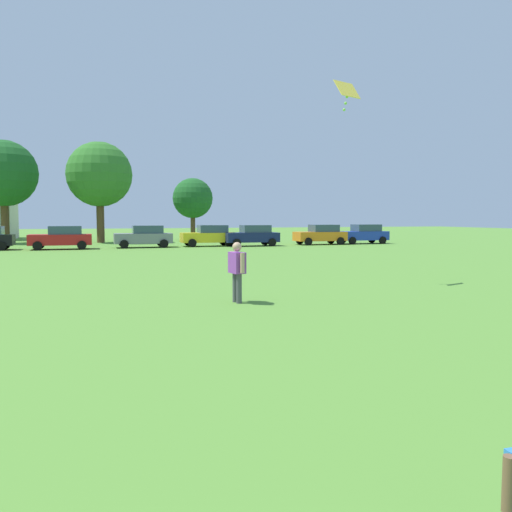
{
  "coord_description": "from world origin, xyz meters",
  "views": [
    {
      "loc": [
        -2.29,
        2.1,
        2.33
      ],
      "look_at": [
        0.88,
        11.97,
        1.54
      ],
      "focal_mm": 36.13,
      "sensor_mm": 36.0,
      "label": 1
    }
  ],
  "objects_px": {
    "adult_bystander": "(237,267)",
    "parked_car_red_1": "(62,237)",
    "tree_right": "(99,175)",
    "parked_car_navy_4": "(252,235)",
    "tree_far_right": "(193,198)",
    "parked_car_gray_2": "(144,236)",
    "parked_car_yellow_3": "(209,235)",
    "parked_car_orange_5": "(321,234)",
    "kite": "(347,92)",
    "parked_car_blue_6": "(363,234)",
    "tree_left": "(3,174)"
  },
  "relations": [
    {
      "from": "parked_car_gray_2",
      "to": "tree_left",
      "type": "height_order",
      "value": "tree_left"
    },
    {
      "from": "parked_car_navy_4",
      "to": "tree_far_right",
      "type": "bearing_deg",
      "value": -76.47
    },
    {
      "from": "tree_far_right",
      "to": "kite",
      "type": "bearing_deg",
      "value": -91.96
    },
    {
      "from": "adult_bystander",
      "to": "tree_right",
      "type": "bearing_deg",
      "value": 175.38
    },
    {
      "from": "adult_bystander",
      "to": "parked_car_orange_5",
      "type": "bearing_deg",
      "value": 141.45
    },
    {
      "from": "parked_car_blue_6",
      "to": "tree_right",
      "type": "height_order",
      "value": "tree_right"
    },
    {
      "from": "kite",
      "to": "parked_car_red_1",
      "type": "bearing_deg",
      "value": 114.19
    },
    {
      "from": "kite",
      "to": "tree_left",
      "type": "bearing_deg",
      "value": 114.83
    },
    {
      "from": "parked_car_blue_6",
      "to": "tree_left",
      "type": "xyz_separation_m",
      "value": [
        -29.89,
        10.11,
        5.26
      ]
    },
    {
      "from": "parked_car_yellow_3",
      "to": "parked_car_orange_5",
      "type": "height_order",
      "value": "same"
    },
    {
      "from": "parked_car_gray_2",
      "to": "tree_far_right",
      "type": "distance_m",
      "value": 12.45
    },
    {
      "from": "adult_bystander",
      "to": "parked_car_yellow_3",
      "type": "relative_size",
      "value": 0.38
    },
    {
      "from": "parked_car_gray_2",
      "to": "tree_left",
      "type": "bearing_deg",
      "value": -42.27
    },
    {
      "from": "parked_car_red_1",
      "to": "tree_far_right",
      "type": "relative_size",
      "value": 0.7
    },
    {
      "from": "parked_car_blue_6",
      "to": "parked_car_navy_4",
      "type": "bearing_deg",
      "value": 3.11
    },
    {
      "from": "kite",
      "to": "tree_right",
      "type": "xyz_separation_m",
      "value": [
        -7.63,
        32.64,
        -0.48
      ]
    },
    {
      "from": "parked_car_navy_4",
      "to": "tree_right",
      "type": "distance_m",
      "value": 15.78
    },
    {
      "from": "parked_car_navy_4",
      "to": "tree_far_right",
      "type": "xyz_separation_m",
      "value": [
        -2.68,
        11.13,
        3.3
      ]
    },
    {
      "from": "parked_car_red_1",
      "to": "tree_far_right",
      "type": "xyz_separation_m",
      "value": [
        11.66,
        10.97,
        3.3
      ]
    },
    {
      "from": "adult_bystander",
      "to": "parked_car_red_1",
      "type": "xyz_separation_m",
      "value": [
        -5.76,
        26.19,
        -0.12
      ]
    },
    {
      "from": "parked_car_navy_4",
      "to": "parked_car_blue_6",
      "type": "relative_size",
      "value": 1.0
    },
    {
      "from": "kite",
      "to": "parked_car_orange_5",
      "type": "height_order",
      "value": "kite"
    },
    {
      "from": "parked_car_orange_5",
      "to": "tree_far_right",
      "type": "relative_size",
      "value": 0.7
    },
    {
      "from": "adult_bystander",
      "to": "kite",
      "type": "height_order",
      "value": "kite"
    },
    {
      "from": "parked_car_orange_5",
      "to": "parked_car_blue_6",
      "type": "relative_size",
      "value": 1.0
    },
    {
      "from": "parked_car_yellow_3",
      "to": "tree_left",
      "type": "height_order",
      "value": "tree_left"
    },
    {
      "from": "parked_car_gray_2",
      "to": "parked_car_orange_5",
      "type": "xyz_separation_m",
      "value": [
        14.67,
        -0.25,
        0.0
      ]
    },
    {
      "from": "adult_bystander",
      "to": "parked_car_red_1",
      "type": "distance_m",
      "value": 26.82
    },
    {
      "from": "adult_bystander",
      "to": "tree_far_right",
      "type": "distance_m",
      "value": 37.76
    },
    {
      "from": "parked_car_navy_4",
      "to": "tree_left",
      "type": "relative_size",
      "value": 0.47
    },
    {
      "from": "parked_car_red_1",
      "to": "kite",
      "type": "bearing_deg",
      "value": 114.19
    },
    {
      "from": "parked_car_orange_5",
      "to": "parked_car_gray_2",
      "type": "bearing_deg",
      "value": -0.98
    },
    {
      "from": "kite",
      "to": "parked_car_red_1",
      "type": "distance_m",
      "value": 26.23
    },
    {
      "from": "parked_car_blue_6",
      "to": "kite",
      "type": "bearing_deg",
      "value": 59.09
    },
    {
      "from": "parked_car_navy_4",
      "to": "tree_left",
      "type": "xyz_separation_m",
      "value": [
        -19.52,
        10.67,
        5.26
      ]
    },
    {
      "from": "tree_left",
      "to": "tree_far_right",
      "type": "bearing_deg",
      "value": 1.57
    },
    {
      "from": "kite",
      "to": "parked_car_yellow_3",
      "type": "relative_size",
      "value": 0.24
    },
    {
      "from": "parked_car_blue_6",
      "to": "tree_right",
      "type": "distance_m",
      "value": 24.17
    },
    {
      "from": "parked_car_navy_4",
      "to": "parked_car_orange_5",
      "type": "relative_size",
      "value": 1.0
    },
    {
      "from": "parked_car_yellow_3",
      "to": "parked_car_orange_5",
      "type": "bearing_deg",
      "value": 177.22
    },
    {
      "from": "parked_car_red_1",
      "to": "tree_far_right",
      "type": "height_order",
      "value": "tree_far_right"
    },
    {
      "from": "parked_car_red_1",
      "to": "tree_right",
      "type": "distance_m",
      "value": 11.06
    },
    {
      "from": "parked_car_gray_2",
      "to": "tree_right",
      "type": "distance_m",
      "value": 10.73
    },
    {
      "from": "adult_bystander",
      "to": "tree_right",
      "type": "xyz_separation_m",
      "value": [
        -2.9,
        35.48,
        5.15
      ]
    },
    {
      "from": "parked_car_orange_5",
      "to": "tree_right",
      "type": "bearing_deg",
      "value": -27.2
    },
    {
      "from": "adult_bystander",
      "to": "parked_car_orange_5",
      "type": "xyz_separation_m",
      "value": [
        14.78,
        26.39,
        -0.12
      ]
    },
    {
      "from": "parked_car_blue_6",
      "to": "tree_left",
      "type": "relative_size",
      "value": 0.47
    },
    {
      "from": "kite",
      "to": "parked_car_navy_4",
      "type": "height_order",
      "value": "kite"
    },
    {
      "from": "parked_car_orange_5",
      "to": "parked_car_navy_4",
      "type": "bearing_deg",
      "value": 3.36
    },
    {
      "from": "kite",
      "to": "parked_car_blue_6",
      "type": "bearing_deg",
      "value": 59.09
    }
  ]
}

